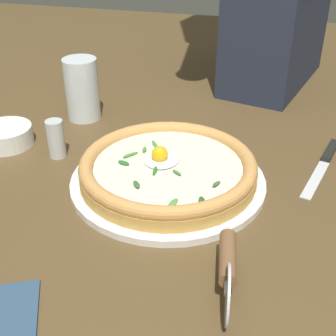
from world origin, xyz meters
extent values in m
cube|color=brown|center=(0.00, 0.00, -0.01)|extent=(2.40, 2.40, 0.03)
cylinder|color=white|center=(-0.01, 0.02, 0.01)|extent=(0.33, 0.33, 0.01)
cylinder|color=gold|center=(-0.01, 0.02, 0.02)|extent=(0.30, 0.30, 0.02)
torus|color=tan|center=(-0.01, 0.02, 0.04)|extent=(0.30, 0.30, 0.02)
cylinder|color=#F0EBCE|center=(-0.01, 0.02, 0.04)|extent=(0.25, 0.25, 0.00)
ellipsoid|color=white|center=(0.00, 0.04, 0.04)|extent=(0.07, 0.06, 0.01)
sphere|color=yellow|center=(-0.01, 0.04, 0.05)|extent=(0.03, 0.03, 0.03)
ellipsoid|color=#3F9042|center=(0.04, 0.06, 0.04)|extent=(0.02, 0.02, 0.01)
ellipsoid|color=#3D6B36|center=(-0.05, -0.07, 0.04)|extent=(0.03, 0.01, 0.01)
ellipsoid|color=#257126|center=(-0.04, 0.04, 0.04)|extent=(0.03, 0.01, 0.01)
ellipsoid|color=#4F9636|center=(0.02, 0.07, 0.04)|extent=(0.02, 0.01, 0.01)
ellipsoid|color=#396732|center=(-0.09, 0.05, 0.04)|extent=(0.03, 0.02, 0.01)
ellipsoid|color=#438534|center=(-0.04, 0.00, 0.04)|extent=(0.02, 0.02, 0.00)
ellipsoid|color=#478C36|center=(0.00, 0.09, 0.04)|extent=(0.03, 0.02, 0.01)
ellipsoid|color=#257128|center=(-0.03, 0.09, 0.04)|extent=(0.02, 0.02, 0.00)
ellipsoid|color=#5E9F4A|center=(-0.12, -0.01, 0.04)|extent=(0.03, 0.01, 0.01)
ellipsoid|color=#2A5E23|center=(-0.10, -0.05, 0.04)|extent=(0.02, 0.02, 0.01)
cylinder|color=white|center=(0.05, 0.36, 0.02)|extent=(0.10, 0.10, 0.04)
cylinder|color=silver|center=(-0.27, -0.12, 0.04)|extent=(0.07, 0.01, 0.07)
cylinder|color=silver|center=(-0.26, -0.12, 0.04)|extent=(0.02, 0.01, 0.01)
cylinder|color=brown|center=(-0.21, -0.11, 0.04)|extent=(0.09, 0.03, 0.02)
cube|color=silver|center=(0.06, -0.22, 0.00)|extent=(0.13, 0.05, 0.00)
cube|color=black|center=(0.17, -0.25, 0.01)|extent=(0.08, 0.04, 0.01)
cylinder|color=silver|center=(0.20, 0.27, 0.07)|extent=(0.07, 0.07, 0.13)
cylinder|color=white|center=(0.20, 0.27, 0.03)|extent=(0.07, 0.07, 0.06)
cylinder|color=silver|center=(0.03, 0.25, 0.04)|extent=(0.03, 0.03, 0.07)
camera|label=1|loc=(-0.66, -0.14, 0.44)|focal=49.57mm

